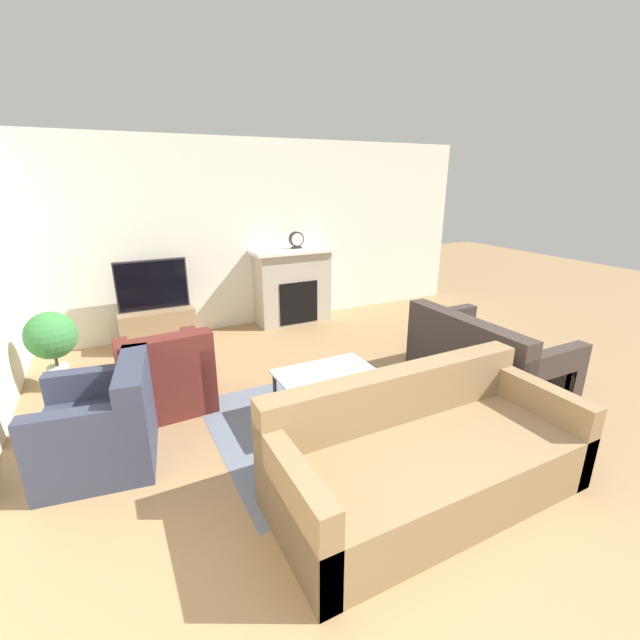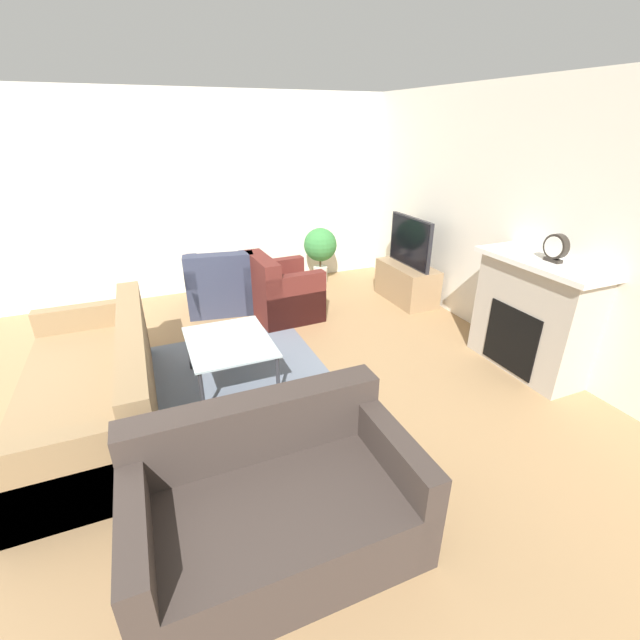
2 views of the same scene
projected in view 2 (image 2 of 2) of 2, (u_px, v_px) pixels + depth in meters
name	position (u px, v px, depth m)	size (l,w,h in m)	color
ground_plane	(0.00, 427.00, 3.54)	(20.00, 20.00, 0.00)	#9E7A51
wall_back	(496.00, 216.00, 4.73)	(8.17, 0.06, 2.70)	silver
wall_left	(222.00, 196.00, 6.03)	(0.06, 7.97, 2.70)	silver
area_rug	(230.00, 383.00, 4.14)	(2.12, 1.95, 0.00)	slate
fireplace	(533.00, 314.00, 4.17)	(1.24, 0.51, 1.15)	#B2A899
tv_stand	(407.00, 283.00, 5.97)	(0.95, 0.47, 0.51)	#997A56
tv	(410.00, 242.00, 5.72)	(0.89, 0.06, 0.66)	#232328
couch_sectional	(97.00, 392.00, 3.51)	(2.23, 0.98, 0.82)	#8C704C
couch_loveseat	(275.00, 505.00, 2.47)	(0.94, 1.57, 0.82)	#3D332D
armchair_by_window	(221.00, 287.00, 5.69)	(0.93, 0.96, 0.82)	#33384C
armchair_accent	(282.00, 294.00, 5.45)	(0.85, 0.81, 0.82)	#5B231E
coffee_table	(229.00, 345.00, 3.97)	(0.92, 0.75, 0.46)	#333338
potted_plant	(320.00, 247.00, 6.48)	(0.50, 0.50, 0.86)	beige
mantel_clock	(556.00, 248.00, 3.82)	(0.22, 0.07, 0.25)	#28231E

